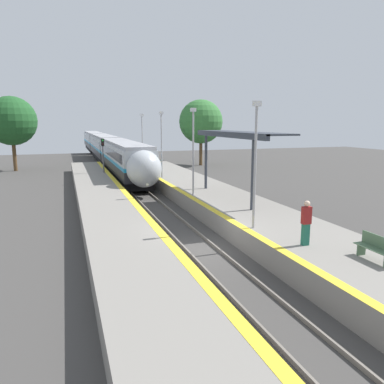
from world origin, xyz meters
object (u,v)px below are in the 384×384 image
railway_signal (103,156)px  lamppost_far (162,140)px  lamppost_farthest (142,137)px  platform_bench (377,248)px  lamppost_near (255,158)px  train (105,146)px  person_waiting (306,222)px  lamppost_mid (193,146)px

railway_signal → lamppost_far: lamppost_far is taller
railway_signal → lamppost_farthest: bearing=38.9°
platform_bench → lamppost_near: size_ratio=0.29×
train → lamppost_far: bearing=-85.0°
lamppost_far → lamppost_farthest: bearing=90.0°
person_waiting → lamppost_near: (-0.78, 2.89, 2.32)m
railway_signal → lamppost_mid: 14.38m
person_waiting → lamppost_far: bearing=92.2°
platform_bench → lamppost_far: size_ratio=0.29×
lamppost_mid → lamppost_near: bearing=-90.0°
person_waiting → lamppost_near: 3.79m
lamppost_farthest → lamppost_mid: bearing=-90.0°
lamppost_near → lamppost_mid: (0.00, 8.62, 0.00)m
train → lamppost_mid: size_ratio=10.98×
railway_signal → lamppost_mid: size_ratio=0.75×
railway_signal → lamppost_mid: lamppost_mid is taller
train → platform_bench: size_ratio=38.51×
person_waiting → railway_signal: size_ratio=0.42×
lamppost_far → person_waiting: bearing=-87.8°
lamppost_mid → railway_signal: bearing=108.9°
lamppost_mid → lamppost_farthest: bearing=90.0°
lamppost_near → lamppost_farthest: same height
lamppost_mid → lamppost_farthest: same height
train → lamppost_near: lamppost_near is taller
lamppost_far → lamppost_farthest: same height
person_waiting → lamppost_mid: bearing=93.9°
train → lamppost_farthest: (2.34, -17.86, 2.07)m
train → lamppost_near: 43.84m
lamppost_near → lamppost_far: size_ratio=1.00×
train → lamppost_mid: (2.34, -35.11, 2.07)m
lamppost_near → railway_signal: bearing=101.8°
platform_bench → railway_signal: railway_signal is taller
railway_signal → lamppost_far: bearing=-46.7°
train → railway_signal: bearing=-96.0°
train → railway_signal: size_ratio=14.57×
lamppost_near → lamppost_farthest: 25.87m
train → lamppost_far: lamppost_far is taller
lamppost_far → train: bearing=95.0°
train → lamppost_mid: bearing=-86.2°
person_waiting → railway_signal: bearing=102.2°
person_waiting → lamppost_mid: 11.77m
person_waiting → lamppost_near: bearing=105.1°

